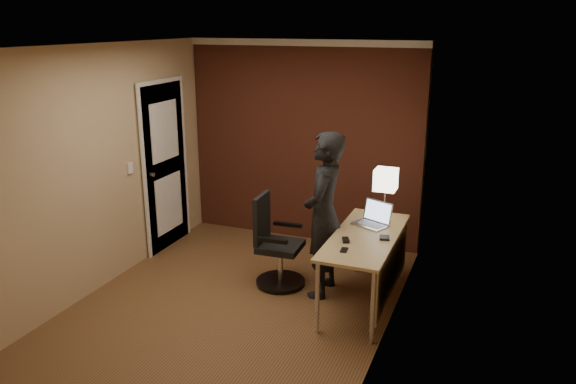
# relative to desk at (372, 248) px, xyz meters

# --- Properties ---
(room) EXTENTS (4.00, 4.00, 4.00)m
(room) POSITION_rel_desk_xyz_m (-1.53, 1.06, 0.77)
(room) COLOR brown
(room) RESTS_ON ground
(desk) EXTENTS (0.60, 1.50, 0.73)m
(desk) POSITION_rel_desk_xyz_m (0.00, 0.00, 0.00)
(desk) COLOR tan
(desk) RESTS_ON ground
(desk_lamp) EXTENTS (0.22, 0.22, 0.54)m
(desk_lamp) POSITION_rel_desk_xyz_m (-0.01, 0.53, 0.55)
(desk_lamp) COLOR silver
(desk_lamp) RESTS_ON desk
(laptop) EXTENTS (0.41, 0.37, 0.23)m
(laptop) POSITION_rel_desk_xyz_m (-0.07, 0.33, 0.19)
(laptop) COLOR silver
(laptop) RESTS_ON desk
(mouse) EXTENTS (0.09, 0.12, 0.03)m
(mouse) POSITION_rel_desk_xyz_m (-0.20, -0.23, 0.14)
(mouse) COLOR black
(mouse) RESTS_ON desk
(phone) EXTENTS (0.07, 0.12, 0.01)m
(phone) POSITION_rel_desk_xyz_m (-0.16, -0.44, 0.13)
(phone) COLOR black
(phone) RESTS_ON desk
(wallet) EXTENTS (0.11, 0.13, 0.02)m
(wallet) POSITION_rel_desk_xyz_m (0.12, -0.03, 0.14)
(wallet) COLOR black
(wallet) RESTS_ON desk
(office_chair) EXTENTS (0.52, 0.55, 0.96)m
(office_chair) POSITION_rel_desk_xyz_m (-1.05, 0.08, -0.18)
(office_chair) COLOR black
(office_chair) RESTS_ON ground
(person) EXTENTS (0.44, 0.64, 1.69)m
(person) POSITION_rel_desk_xyz_m (-0.52, 0.09, 0.24)
(person) COLOR black
(person) RESTS_ON ground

